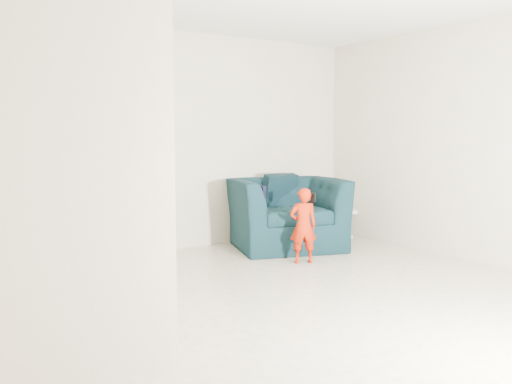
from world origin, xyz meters
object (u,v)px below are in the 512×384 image
Objects in this scene: toddler at (303,226)px; staircase at (50,204)px; armchair at (286,213)px; side_table at (344,219)px.

staircase is (-2.84, -0.75, 0.52)m from toddler.
armchair is at bearing 26.00° from staircase.
staircase is at bearing 38.35° from toddler.
staircase is (-4.25, -1.66, 0.68)m from side_table.
toddler is at bearing -96.10° from armchair.
staircase is at bearing -158.70° from side_table.
armchair is 1.59× the size of toddler.
side_table is (1.07, 0.11, -0.18)m from armchair.
staircase reaches higher than side_table.
toddler is 2.98m from staircase.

